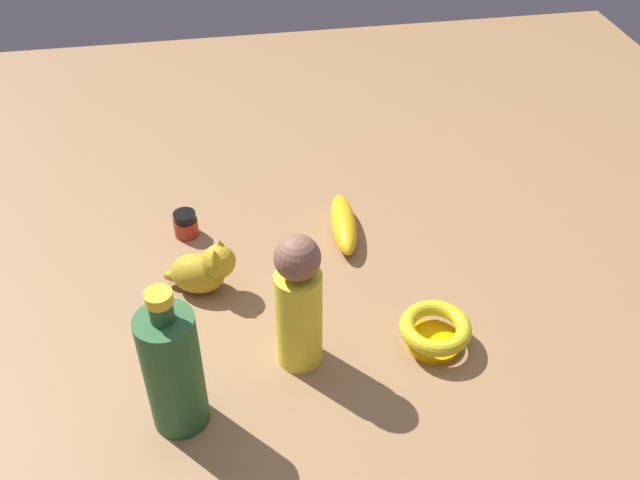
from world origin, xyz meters
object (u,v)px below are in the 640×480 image
at_px(bowl, 435,331).
at_px(bottle_tall, 173,369).
at_px(banana, 344,224).
at_px(nail_polish_jar, 186,224).
at_px(person_figure_adult, 299,303).
at_px(cat_figurine, 204,269).

xyz_separation_m(bowl, bottle_tall, (-0.07, 0.38, 0.07)).
xyz_separation_m(banana, bowl, (-0.29, -0.08, 0.01)).
height_order(banana, bowl, bowl).
bearing_deg(bottle_tall, bowl, -79.21).
height_order(nail_polish_jar, bottle_tall, bottle_tall).
bearing_deg(banana, bottle_tall, 145.48).
distance_m(person_figure_adult, bowl, 0.22).
distance_m(nail_polish_jar, bowl, 0.49).
distance_m(nail_polish_jar, bottle_tall, 0.41).
bearing_deg(person_figure_adult, nail_polish_jar, 26.19).
height_order(person_figure_adult, nail_polish_jar, person_figure_adult).
bearing_deg(bowl, nail_polish_jar, 47.60).
bearing_deg(cat_figurine, person_figure_adult, -143.01).
height_order(person_figure_adult, bowl, person_figure_adult).
distance_m(person_figure_adult, banana, 0.32).
distance_m(person_figure_adult, nail_polish_jar, 0.37).
bearing_deg(banana, bowl, -158.63).
bearing_deg(bowl, banana, 16.26).
height_order(banana, bottle_tall, bottle_tall).
bearing_deg(cat_figurine, banana, -67.59).
relative_size(person_figure_adult, cat_figurine, 1.84).
height_order(person_figure_adult, bottle_tall, bottle_tall).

